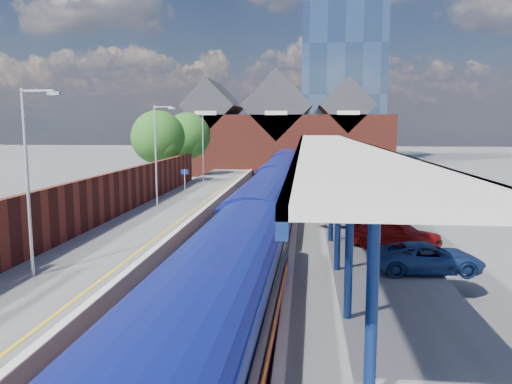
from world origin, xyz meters
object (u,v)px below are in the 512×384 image
at_px(parked_car_blue, 428,258).
at_px(train, 275,187).
at_px(platform_sign, 185,180).
at_px(lamp_post_c, 158,150).
at_px(parked_car_silver, 355,216).
at_px(lamp_post_d, 204,142).
at_px(lamp_post_b, 30,171).
at_px(parked_car_dark, 378,208).
at_px(parked_car_red, 395,233).

bearing_deg(parked_car_blue, train, 18.32).
bearing_deg(platform_sign, lamp_post_c, -124.26).
xyz_separation_m(parked_car_silver, parked_car_blue, (2.01, -8.43, -0.09)).
height_order(lamp_post_d, parked_car_silver, lamp_post_d).
height_order(lamp_post_b, parked_car_dark, lamp_post_b).
height_order(parked_car_silver, parked_car_blue, parked_car_silver).
relative_size(lamp_post_c, parked_car_blue, 1.69).
bearing_deg(parked_car_dark, lamp_post_b, 112.12).
bearing_deg(parked_car_blue, parked_car_silver, 9.68).
relative_size(parked_car_dark, parked_car_blue, 1.14).
distance_m(platform_sign, parked_car_dark, 14.09).
bearing_deg(parked_car_silver, lamp_post_d, 36.13).
height_order(lamp_post_b, lamp_post_d, same).
bearing_deg(platform_sign, parked_car_dark, -20.67).
height_order(parked_car_red, parked_car_dark, parked_car_red).
relative_size(parked_car_red, parked_car_silver, 1.04).
relative_size(train, parked_car_red, 15.73).
xyz_separation_m(train, lamp_post_b, (-7.86, -19.28, 2.87)).
xyz_separation_m(lamp_post_c, parked_car_silver, (12.85, -5.57, -3.33)).
distance_m(train, lamp_post_b, 21.01).
height_order(lamp_post_c, parked_car_blue, lamp_post_c).
distance_m(lamp_post_b, parked_car_dark, 19.79).
xyz_separation_m(lamp_post_c, platform_sign, (1.36, 2.00, -2.30)).
bearing_deg(parked_car_blue, parked_car_dark, -1.95).
xyz_separation_m(lamp_post_d, parked_car_dark, (14.51, -18.96, -3.31)).
distance_m(lamp_post_d, platform_sign, 14.25).
relative_size(lamp_post_b, lamp_post_d, 1.00).
distance_m(train, parked_car_silver, 10.17).
height_order(parked_car_red, parked_car_silver, parked_car_red).
relative_size(parked_car_silver, parked_car_blue, 0.97).
distance_m(parked_car_silver, parked_car_dark, 3.10).
height_order(train, parked_car_blue, train).
height_order(platform_sign, parked_car_dark, platform_sign).
bearing_deg(platform_sign, parked_car_silver, -33.40).
relative_size(lamp_post_b, parked_car_red, 1.67).
xyz_separation_m(platform_sign, parked_car_red, (12.88, -12.26, -0.98)).
distance_m(lamp_post_d, parked_car_red, 30.05).
xyz_separation_m(train, lamp_post_d, (-7.86, 12.72, 2.87)).
relative_size(train, lamp_post_d, 9.42).
height_order(lamp_post_b, parked_car_silver, lamp_post_b).
bearing_deg(lamp_post_d, parked_car_silver, -59.22).
bearing_deg(lamp_post_b, parked_car_dark, 41.94).
bearing_deg(train, parked_car_blue, -67.93).
bearing_deg(train, parked_car_red, -64.76).
bearing_deg(parked_car_blue, lamp_post_b, 93.91).
relative_size(train, parked_car_blue, 15.89).
height_order(train, platform_sign, platform_sign).
distance_m(parked_car_red, parked_car_blue, 3.79).
height_order(lamp_post_b, lamp_post_c, same).
xyz_separation_m(train, lamp_post_c, (-7.86, -3.28, 2.87)).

